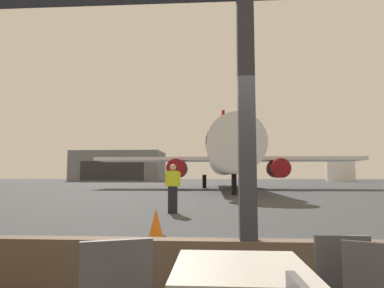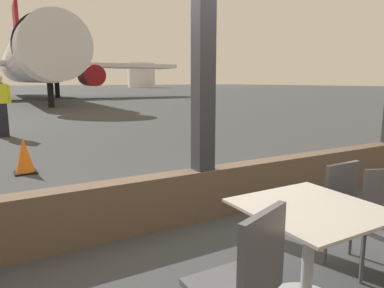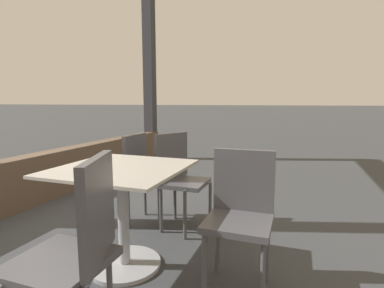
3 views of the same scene
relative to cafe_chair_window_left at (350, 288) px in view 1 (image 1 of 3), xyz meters
The scene contains 8 objects.
ground_plane 41.53m from the cafe_chair_window_left, 90.75° to the left, with size 220.00×220.00×0.00m, color #383A3D.
window_frame 1.83m from the cafe_chair_window_left, 109.65° to the left, with size 7.38×0.24×3.78m.
cafe_chair_window_left is the anchor object (origin of this frame).
airplane 32.08m from the cafe_chair_window_left, 89.09° to the left, with size 27.50×29.51×10.31m.
ground_crew_worker 9.76m from the cafe_chair_window_left, 104.16° to the left, with size 0.56×0.22×1.74m.
traffic_cone 5.21m from the cafe_chair_window_left, 114.69° to the left, with size 0.36×0.36×0.63m.
distant_hangar 85.10m from the cafe_chair_window_left, 106.94° to the left, with size 21.80×12.93×7.50m.
fuel_storage_tank 88.08m from the cafe_chair_window_left, 69.68° to the left, with size 6.81×6.81×6.06m, color white.
Camera 1 is at (-0.40, -3.99, 1.31)m, focal length 31.20 mm.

